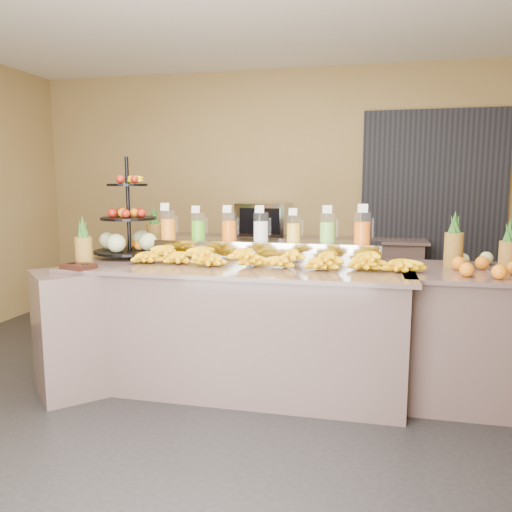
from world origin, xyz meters
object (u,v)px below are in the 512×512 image
(fruit_stand, at_px, (133,231))
(right_fruit_pile, at_px, (480,260))
(pitcher_tray, at_px, (261,250))
(condiment_caddy, at_px, (78,266))
(banana_heap, at_px, (268,255))
(oven_warmer, at_px, (263,220))

(fruit_stand, bearing_deg, right_fruit_pile, -21.55)
(fruit_stand, bearing_deg, pitcher_tray, -13.97)
(pitcher_tray, distance_m, condiment_caddy, 1.37)
(banana_heap, height_order, right_fruit_pile, right_fruit_pile)
(fruit_stand, height_order, oven_warmer, fruit_stand)
(pitcher_tray, distance_m, right_fruit_pile, 1.59)
(banana_heap, xyz_separation_m, oven_warmer, (-0.45, 1.98, 0.11))
(banana_heap, height_order, condiment_caddy, banana_heap)
(condiment_caddy, distance_m, oven_warmer, 2.53)
(pitcher_tray, bearing_deg, right_fruit_pile, -7.51)
(fruit_stand, height_order, condiment_caddy, fruit_stand)
(banana_heap, xyz_separation_m, fruit_stand, (-1.16, 0.22, 0.13))
(condiment_caddy, height_order, oven_warmer, oven_warmer)
(right_fruit_pile, bearing_deg, oven_warmer, 135.35)
(pitcher_tray, distance_m, oven_warmer, 1.71)
(condiment_caddy, xyz_separation_m, right_fruit_pile, (2.74, 0.50, 0.06))
(banana_heap, xyz_separation_m, right_fruit_pile, (1.46, 0.10, -0.00))
(pitcher_tray, distance_m, fruit_stand, 1.06)
(banana_heap, bearing_deg, pitcher_tray, 110.96)
(condiment_caddy, bearing_deg, banana_heap, 17.07)
(fruit_stand, relative_size, condiment_caddy, 3.74)
(fruit_stand, distance_m, oven_warmer, 1.90)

